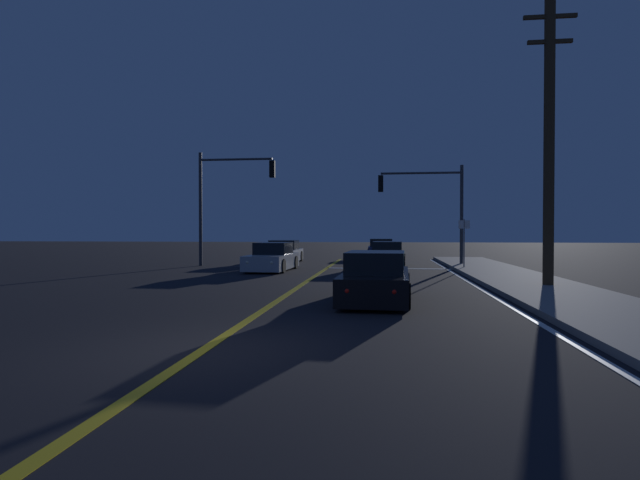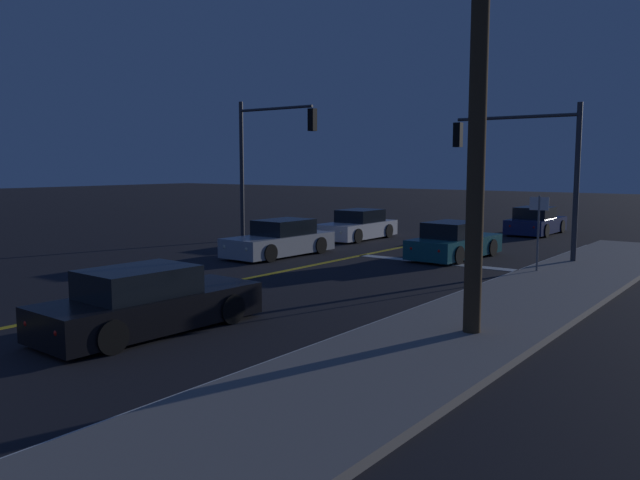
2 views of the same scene
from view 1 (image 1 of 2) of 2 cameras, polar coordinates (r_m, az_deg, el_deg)
The scene contains 14 objects.
ground_plane at distance 8.36m, azimuth -13.04°, elevation -12.02°, with size 160.00×160.00×0.00m, color black.
sidewalk_right at distance 18.20m, azimuth 23.09°, elevation -4.78°, with size 3.20×35.12×0.15m, color gray.
lane_line_center at distance 17.73m, azimuth -2.11°, elevation -5.08°, with size 0.20×33.17×0.01m, color gold.
lane_line_edge_right at distance 17.79m, azimuth 17.33°, elevation -5.10°, with size 0.16×33.17×0.01m, color white.
stop_bar at distance 25.73m, azimuth 7.71°, elevation -3.20°, with size 6.22×0.50×0.01m, color white.
car_following_oncoming_white at distance 30.68m, azimuth -4.12°, elevation -1.44°, with size 1.97×4.36×1.34m.
car_far_approaching_teal at distance 27.09m, azimuth 7.60°, elevation -1.77°, with size 2.00×4.37×1.34m.
car_lead_oncoming_black at distance 13.79m, azimuth 6.30°, elevation -4.41°, with size 1.96×4.77×1.34m.
car_distant_tail_silver at distance 24.39m, azimuth -5.37°, elevation -2.07°, with size 1.95×4.63×1.34m.
car_side_waiting_navy at distance 37.11m, azimuth 6.86°, elevation -1.03°, with size 1.95×4.24×1.34m.
traffic_signal_near_right at distance 28.13m, azimuth 12.21°, elevation 4.62°, with size 4.55×0.28×5.44m.
traffic_signal_far_left at distance 27.94m, azimuth -10.48°, elevation 5.55°, with size 4.21×0.28×6.15m.
utility_pole_right at distance 18.19m, azimuth 24.35°, elevation 10.23°, with size 1.65×0.34×9.36m.
street_sign_corner at distance 25.46m, azimuth 15.89°, elevation 0.44°, with size 0.56×0.14×2.46m.
Camera 1 is at (2.80, -7.65, 1.88)m, focal length 28.48 mm.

